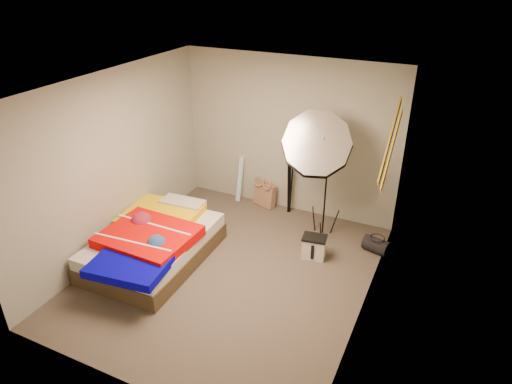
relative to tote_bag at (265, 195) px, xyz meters
The scene contains 15 objects.
floor 1.94m from the tote_bag, 79.68° to the right, with size 4.00×4.00×0.00m, color #4B4139.
ceiling 3.00m from the tote_bag, 79.68° to the right, with size 4.00×4.00×0.00m, color silver.
wall_back 1.11m from the tote_bag, 16.12° to the left, with size 3.50×3.50×0.00m, color gray.
wall_front 4.05m from the tote_bag, 84.93° to the right, with size 3.50×3.50×0.00m, color gray.
wall_left 2.59m from the tote_bag, 126.46° to the right, with size 4.00×4.00×0.00m, color gray.
wall_right 3.02m from the tote_bag, 42.19° to the right, with size 4.00×4.00×0.00m, color gray.
tote_bag is the anchor object (origin of this frame).
wrapping_roll 0.51m from the tote_bag, behind, with size 0.09×0.09×0.78m, color #59ABCE.
camera_case 1.65m from the tote_bag, 41.32° to the right, with size 0.31×0.22×0.31m, color silver.
duffel_bag 2.08m from the tote_bag, 16.54° to the right, with size 0.22×0.22×0.36m, color black.
wall_stripe_upper 3.01m from the tote_bag, 32.06° to the right, with size 0.02×1.10×0.10m, color gold.
wall_stripe_lower 2.80m from the tote_bag, 26.83° to the right, with size 0.02×1.10×0.10m, color gold.
bed 2.21m from the tote_bag, 109.41° to the right, with size 1.39×2.05×0.54m.
photo_umbrella 1.73m from the tote_bag, 29.68° to the right, with size 1.10×0.91×2.04m.
camera_tripod 0.63m from the tote_bag, ahead, with size 0.07×0.07×1.12m.
Camera 1 is at (2.40, -4.30, 3.74)m, focal length 32.00 mm.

